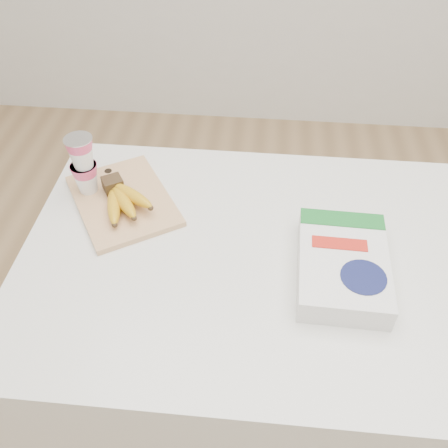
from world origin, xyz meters
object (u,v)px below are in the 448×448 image
at_px(table, 265,358).
at_px(cutting_board, 123,201).
at_px(bananas, 122,199).
at_px(cereal_box, 343,265).
at_px(yogurt_stack, 83,163).

distance_m(table, cutting_board, 0.62).
xyz_separation_m(bananas, cereal_box, (0.53, -0.16, -0.01)).
bearing_deg(cutting_board, table, -52.23).
distance_m(table, bananas, 0.63).
xyz_separation_m(table, bananas, (-0.39, 0.12, 0.48)).
distance_m(cutting_board, yogurt_stack, 0.13).
bearing_deg(yogurt_stack, table, -19.09).
height_order(table, cereal_box, cereal_box).
height_order(table, yogurt_stack, yogurt_stack).
distance_m(cutting_board, bananas, 0.04).
relative_size(table, bananas, 6.61).
height_order(table, cutting_board, cutting_board).
height_order(bananas, yogurt_stack, yogurt_stack).
bearing_deg(yogurt_stack, bananas, -26.21).
distance_m(cutting_board, cereal_box, 0.57).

